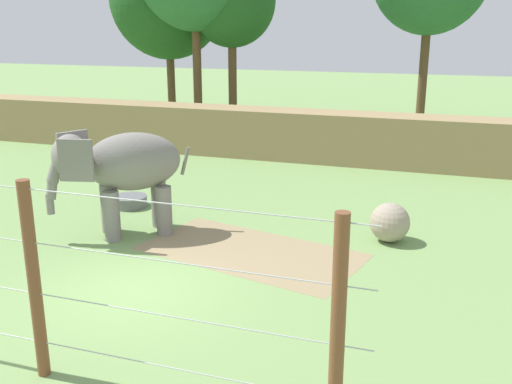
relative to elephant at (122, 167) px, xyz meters
The scene contains 8 objects.
ground_plane 4.11m from the elephant, 56.11° to the right, with size 120.00×120.00×0.00m, color #759956.
dirt_patch 4.19m from the elephant, ahead, with size 5.62×2.94×0.01m, color #937F5B.
embankment_wall 10.89m from the elephant, 79.27° to the left, with size 36.00×1.80×2.09m, color #997F56.
elephant is the anchor object (origin of this frame).
enrichment_ball 7.37m from the elephant, 14.28° to the left, with size 1.07×1.07×1.07m, color gray.
cable_fence 6.75m from the elephant, 71.96° to the right, with size 11.27×0.21×3.39m.
water_tub 3.11m from the elephant, 118.32° to the left, with size 1.10×1.10×0.35m.
tree_behind_wall 16.74m from the elephant, 100.14° to the left, with size 4.48×4.48×9.13m.
Camera 1 is at (6.35, -10.43, 5.69)m, focal length 41.10 mm.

